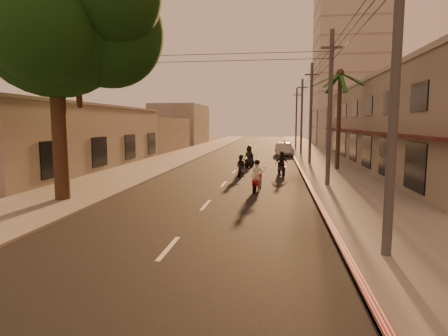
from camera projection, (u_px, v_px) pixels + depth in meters
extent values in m
plane|color=#383023|center=(197.00, 216.00, 15.12)|extent=(160.00, 160.00, 0.00)
cube|color=black|center=(241.00, 163.00, 34.79)|extent=(10.00, 140.00, 0.02)
cube|color=slate|center=(324.00, 164.00, 33.77)|extent=(5.00, 140.00, 0.12)
cube|color=slate|center=(163.00, 162.00, 35.81)|extent=(5.00, 140.00, 0.12)
cube|color=red|center=(301.00, 170.00, 29.17)|extent=(0.20, 60.00, 0.20)
cube|color=gray|center=(410.00, 126.00, 30.51)|extent=(8.00, 34.00, 7.00)
cube|color=#9E9B8F|center=(413.00, 80.00, 30.08)|extent=(8.20, 34.20, 0.30)
cube|color=#3E1919|center=(355.00, 131.00, 31.14)|extent=(0.80, 34.00, 0.12)
cube|color=#9E9B8F|center=(64.00, 138.00, 30.50)|extent=(8.00, 24.00, 5.00)
cube|color=gray|center=(62.00, 106.00, 30.19)|extent=(8.20, 24.20, 0.20)
cube|color=#B7B5B2|center=(350.00, 65.00, 66.36)|extent=(12.00, 12.00, 28.00)
cylinder|color=black|center=(60.00, 139.00, 17.68)|extent=(0.70, 0.70, 6.00)
cylinder|color=black|center=(77.00, 75.00, 17.61)|extent=(1.22, 2.17, 3.04)
cylinder|color=black|center=(40.00, 69.00, 17.09)|extent=(1.31, 1.49, 2.73)
sphere|color=black|center=(54.00, 18.00, 17.03)|extent=(7.20, 7.20, 7.20)
sphere|color=black|center=(109.00, 33.00, 17.77)|extent=(5.20, 5.20, 5.20)
sphere|color=black|center=(29.00, 30.00, 18.09)|extent=(4.80, 4.80, 4.80)
sphere|color=black|center=(43.00, 28.00, 15.28)|extent=(4.60, 4.60, 4.60)
sphere|color=black|center=(102.00, 8.00, 19.09)|extent=(4.40, 4.40, 4.40)
cylinder|color=black|center=(339.00, 122.00, 29.32)|extent=(0.32, 0.32, 7.60)
sphere|color=black|center=(340.00, 73.00, 28.87)|extent=(0.60, 0.60, 0.60)
cylinder|color=#38383A|center=(395.00, 94.00, 9.81)|extent=(0.26, 0.26, 9.00)
cylinder|color=#38383A|center=(330.00, 110.00, 21.62)|extent=(0.26, 0.26, 9.00)
cube|color=#38383A|center=(332.00, 48.00, 21.20)|extent=(1.20, 0.12, 0.12)
cylinder|color=#38383A|center=(311.00, 115.00, 33.42)|extent=(0.26, 0.26, 9.00)
cube|color=#38383A|center=(312.00, 75.00, 33.00)|extent=(1.20, 0.12, 0.12)
cylinder|color=#38383A|center=(302.00, 117.00, 45.22)|extent=(0.26, 0.26, 9.00)
cube|color=#38383A|center=(302.00, 87.00, 44.80)|extent=(1.20, 0.12, 0.12)
cylinder|color=#38383A|center=(296.00, 118.00, 57.02)|extent=(0.26, 0.26, 9.00)
cube|color=#38383A|center=(297.00, 95.00, 56.61)|extent=(1.20, 0.12, 0.12)
cube|color=#9E9B8F|center=(348.00, 128.00, 57.13)|extent=(8.00, 14.00, 6.00)
cube|color=#9E9B8F|center=(147.00, 135.00, 50.20)|extent=(8.00, 14.00, 4.40)
cube|color=#9E9B8F|center=(181.00, 124.00, 67.75)|extent=(8.00, 14.00, 7.00)
cylinder|color=black|center=(260.00, 185.00, 21.06)|extent=(0.19, 0.57, 0.56)
cylinder|color=black|center=(255.00, 188.00, 19.87)|extent=(0.19, 0.57, 0.56)
cube|color=maroon|center=(257.00, 182.00, 20.36)|extent=(0.46, 1.14, 0.30)
cube|color=maroon|center=(259.00, 178.00, 20.82)|extent=(0.31, 0.15, 0.60)
cylinder|color=silver|center=(259.00, 171.00, 20.90)|extent=(0.55, 0.13, 0.04)
imported|color=beige|center=(257.00, 177.00, 20.33)|extent=(0.75, 0.61, 1.69)
sphere|color=black|center=(257.00, 162.00, 20.24)|extent=(0.30, 0.30, 0.30)
sphere|color=silver|center=(254.00, 167.00, 20.93)|extent=(0.12, 0.12, 0.12)
sphere|color=silver|center=(264.00, 167.00, 20.76)|extent=(0.12, 0.12, 0.12)
cylinder|color=black|center=(243.00, 172.00, 26.58)|extent=(0.13, 0.51, 0.50)
cylinder|color=black|center=(240.00, 175.00, 25.50)|extent=(0.13, 0.51, 0.50)
cube|color=black|center=(241.00, 170.00, 25.94)|extent=(0.34, 1.00, 0.27)
cube|color=black|center=(242.00, 167.00, 26.36)|extent=(0.28, 0.11, 0.54)
cylinder|color=silver|center=(243.00, 163.00, 26.43)|extent=(0.49, 0.08, 0.04)
imported|color=black|center=(241.00, 166.00, 25.91)|extent=(0.83, 0.70, 1.51)
sphere|color=black|center=(241.00, 156.00, 25.83)|extent=(0.27, 0.27, 0.27)
cylinder|color=black|center=(279.00, 170.00, 27.52)|extent=(0.22, 0.56, 0.55)
cylinder|color=black|center=(283.00, 173.00, 26.31)|extent=(0.22, 0.56, 0.55)
cube|color=black|center=(282.00, 168.00, 26.81)|extent=(0.52, 1.12, 0.30)
cube|color=black|center=(280.00, 165.00, 27.28)|extent=(0.31, 0.16, 0.59)
cylinder|color=silver|center=(280.00, 160.00, 27.36)|extent=(0.54, 0.17, 0.04)
imported|color=black|center=(282.00, 164.00, 26.78)|extent=(1.15, 0.84, 1.65)
sphere|color=black|center=(282.00, 153.00, 26.68)|extent=(0.30, 0.30, 0.30)
cylinder|color=black|center=(252.00, 163.00, 32.42)|extent=(0.29, 0.59, 0.59)
cylinder|color=black|center=(246.00, 165.00, 31.25)|extent=(0.29, 0.59, 0.59)
cube|color=black|center=(249.00, 161.00, 31.73)|extent=(0.65, 1.19, 0.32)
cube|color=black|center=(251.00, 158.00, 32.18)|extent=(0.33, 0.20, 0.63)
cylinder|color=silver|center=(252.00, 154.00, 32.25)|extent=(0.56, 0.22, 0.04)
imported|color=black|center=(249.00, 157.00, 31.69)|extent=(1.21, 1.09, 1.77)
sphere|color=black|center=(249.00, 147.00, 31.59)|extent=(0.32, 0.32, 0.32)
cylinder|color=black|center=(285.00, 152.00, 44.70)|extent=(0.14, 0.51, 0.50)
cylinder|color=black|center=(284.00, 153.00, 43.63)|extent=(0.14, 0.51, 0.50)
cube|color=black|center=(285.00, 151.00, 44.07)|extent=(0.35, 1.00, 0.27)
cube|color=black|center=(285.00, 149.00, 44.49)|extent=(0.28, 0.12, 0.54)
cylinder|color=silver|center=(285.00, 147.00, 44.55)|extent=(0.49, 0.09, 0.04)
imported|color=black|center=(285.00, 149.00, 44.04)|extent=(1.09, 0.76, 1.50)
sphere|color=black|center=(285.00, 143.00, 43.96)|extent=(0.27, 0.27, 0.27)
imported|color=#9DA0A5|center=(284.00, 149.00, 43.24)|extent=(2.80, 4.84, 1.45)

